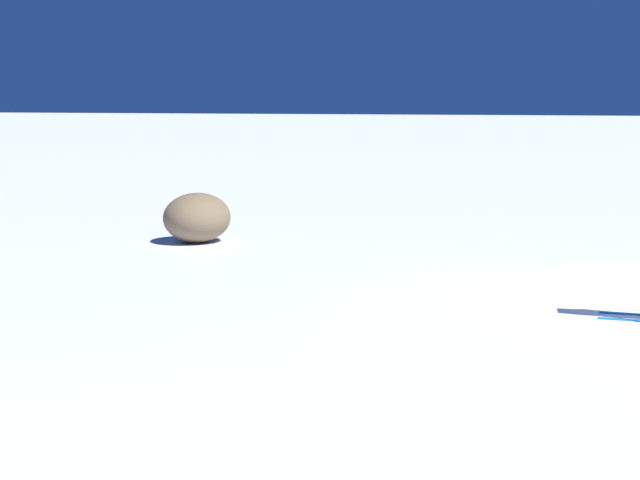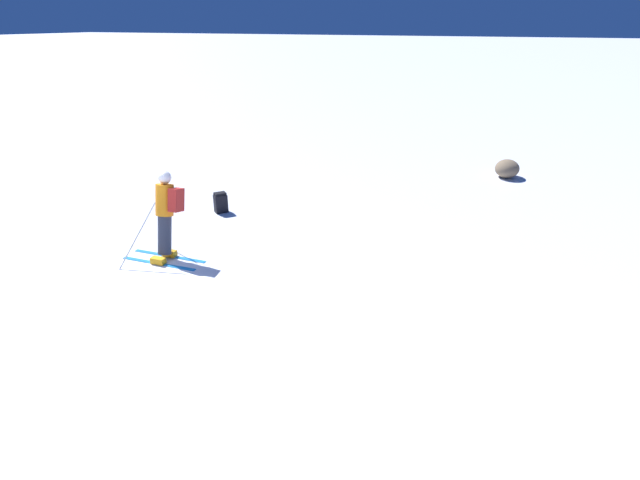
# 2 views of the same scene
# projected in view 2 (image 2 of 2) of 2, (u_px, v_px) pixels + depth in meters

# --- Properties ---
(ground_plane) EXTENTS (300.00, 300.00, 0.00)m
(ground_plane) POSITION_uv_depth(u_px,v_px,m) (125.00, 285.00, 8.85)
(ground_plane) COLOR white
(skier) EXTENTS (1.29, 1.64, 1.74)m
(skier) POSITION_uv_depth(u_px,v_px,m) (166.00, 211.00, 9.56)
(skier) COLOR #1E7AC6
(skier) RESTS_ON ground
(spare_backpack) EXTENTS (0.37, 0.36, 0.50)m
(spare_backpack) POSITION_uv_depth(u_px,v_px,m) (221.00, 203.00, 12.13)
(spare_backpack) COLOR black
(spare_backpack) RESTS_ON ground
(exposed_boulder_0) EXTENTS (0.82, 0.70, 0.53)m
(exposed_boulder_0) POSITION_uv_depth(u_px,v_px,m) (507.00, 169.00, 14.82)
(exposed_boulder_0) COLOR #7A664C
(exposed_boulder_0) RESTS_ON ground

